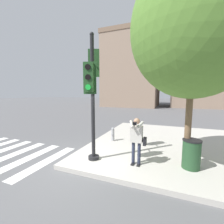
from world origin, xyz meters
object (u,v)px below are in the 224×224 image
at_px(traffic_signal_pole, 92,85).
at_px(trash_bin, 191,154).
at_px(street_tree, 194,29).
at_px(person_photographer, 137,137).
at_px(fire_hydrant, 113,134).

bearing_deg(traffic_signal_pole, trash_bin, 9.57).
bearing_deg(trash_bin, traffic_signal_pole, -170.43).
distance_m(traffic_signal_pole, street_tree, 3.67).
bearing_deg(street_tree, person_photographer, -160.23).
xyz_separation_m(traffic_signal_pole, street_tree, (3.17, 0.73, 1.69)).
relative_size(fire_hydrant, trash_bin, 0.74).
height_order(traffic_signal_pole, street_tree, street_tree).
distance_m(street_tree, trash_bin, 3.93).
distance_m(person_photographer, fire_hydrant, 2.80).
distance_m(person_photographer, trash_bin, 1.82).
height_order(person_photographer, trash_bin, person_photographer).
bearing_deg(fire_hydrant, street_tree, -25.63).
relative_size(traffic_signal_pole, street_tree, 0.68).
xyz_separation_m(street_tree, fire_hydrant, (-3.28, 1.57, -4.05)).
bearing_deg(fire_hydrant, traffic_signal_pole, -87.24).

